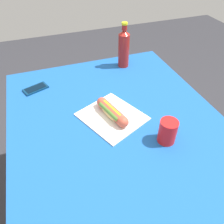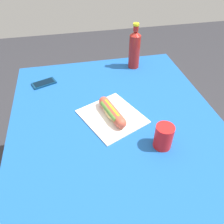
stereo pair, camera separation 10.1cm
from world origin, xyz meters
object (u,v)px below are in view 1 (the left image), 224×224
(soda_bottle, at_px, (124,48))
(cell_phone, at_px, (36,89))
(drinking_cup, at_px, (168,131))
(hot_dog, at_px, (112,112))

(soda_bottle, bearing_deg, cell_phone, 98.53)
(cell_phone, xyz_separation_m, soda_bottle, (0.08, -0.53, 0.11))
(soda_bottle, xyz_separation_m, drinking_cup, (-0.63, 0.06, -0.06))
(cell_phone, bearing_deg, soda_bottle, -81.47)
(cell_phone, distance_m, soda_bottle, 0.55)
(hot_dog, xyz_separation_m, cell_phone, (0.34, 0.31, -0.03))
(hot_dog, distance_m, cell_phone, 0.46)
(drinking_cup, bearing_deg, hot_dog, 37.85)
(cell_phone, bearing_deg, hot_dog, -137.92)
(hot_dog, relative_size, drinking_cup, 2.01)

